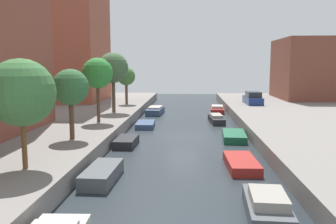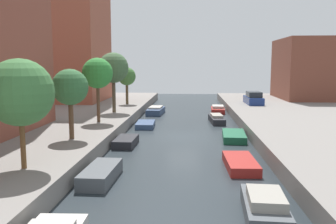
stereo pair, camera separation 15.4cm
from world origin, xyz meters
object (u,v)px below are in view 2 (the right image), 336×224
(moored_boat_left_2, at_px, (126,142))
(low_block_right, at_px, (316,69))
(street_tree_2, at_px, (98,74))
(moored_boat_left_1, at_px, (101,174))
(street_tree_4, at_px, (127,77))
(moored_boat_left_4, at_px, (156,111))
(moored_boat_right_3, at_px, (234,136))
(moored_boat_right_1, at_px, (265,206))
(moored_boat_right_5, at_px, (218,109))
(street_tree_3, at_px, (113,68))
(parked_car, at_px, (253,99))
(street_tree_0, at_px, (20,93))
(street_tree_1, at_px, (70,88))
(apartment_tower_far, at_px, (63,12))
(moored_boat_right_2, at_px, (240,163))
(moored_boat_left_3, at_px, (145,125))
(moored_boat_right_4, at_px, (217,119))

(moored_boat_left_2, bearing_deg, low_block_right, 50.32)
(street_tree_2, xyz_separation_m, moored_boat_left_1, (3.23, -12.18, -4.67))
(street_tree_4, xyz_separation_m, moored_boat_left_4, (3.64, -1.54, -3.89))
(moored_boat_left_2, bearing_deg, moored_boat_right_3, 18.02)
(street_tree_2, relative_size, moored_boat_right_1, 1.39)
(street_tree_2, height_order, moored_boat_right_5, street_tree_2)
(street_tree_2, distance_m, street_tree_3, 6.16)
(moored_boat_left_1, xyz_separation_m, moored_boat_left_4, (0.41, 24.26, 0.05))
(parked_car, bearing_deg, moored_boat_left_2, -122.79)
(street_tree_3, bearing_deg, moored_boat_right_5, 35.25)
(street_tree_0, height_order, street_tree_1, street_tree_0)
(moored_boat_left_4, relative_size, moored_boat_right_1, 1.17)
(moored_boat_left_1, xyz_separation_m, moored_boat_right_1, (7.28, -3.85, 0.08))
(apartment_tower_far, relative_size, moored_boat_right_3, 5.74)
(moored_boat_left_1, distance_m, moored_boat_left_4, 24.27)
(moored_boat_left_4, xyz_separation_m, moored_boat_right_2, (6.85, -21.60, -0.13))
(parked_car, distance_m, moored_boat_right_2, 24.61)
(street_tree_0, xyz_separation_m, parked_car, (15.31, 28.17, -2.87))
(street_tree_0, bearing_deg, moored_boat_right_2, 21.24)
(low_block_right, xyz_separation_m, moored_boat_left_2, (-22.06, -26.60, -4.86))
(apartment_tower_far, height_order, parked_car, apartment_tower_far)
(moored_boat_left_1, bearing_deg, moored_boat_left_2, 91.03)
(moored_boat_right_5, bearing_deg, street_tree_0, -111.77)
(low_block_right, bearing_deg, moored_boat_left_2, -129.68)
(moored_boat_left_1, distance_m, moored_boat_right_5, 27.22)
(street_tree_0, height_order, moored_boat_right_5, street_tree_0)
(moored_boat_right_2, bearing_deg, street_tree_4, 114.38)
(street_tree_0, relative_size, street_tree_4, 1.14)
(street_tree_2, distance_m, parked_car, 21.41)
(street_tree_3, bearing_deg, moored_boat_right_2, -56.21)
(moored_boat_right_2, bearing_deg, street_tree_1, 165.81)
(apartment_tower_far, distance_m, moored_boat_left_3, 22.49)
(low_block_right, xyz_separation_m, street_tree_0, (-25.15, -35.79, -0.64))
(street_tree_0, relative_size, street_tree_2, 0.95)
(moored_boat_left_2, distance_m, moored_boat_left_4, 16.49)
(street_tree_0, bearing_deg, street_tree_2, 90.00)
(moored_boat_right_3, bearing_deg, street_tree_3, 144.21)
(parked_car, distance_m, moored_boat_left_2, 22.61)
(moored_boat_right_1, height_order, moored_boat_right_2, moored_boat_right_1)
(street_tree_2, distance_m, moored_boat_right_2, 14.94)
(street_tree_4, bearing_deg, street_tree_3, -90.00)
(street_tree_0, bearing_deg, moored_boat_left_4, 81.94)
(street_tree_1, height_order, moored_boat_left_2, street_tree_1)
(street_tree_0, height_order, moored_boat_left_1, street_tree_0)
(moored_boat_right_3, bearing_deg, street_tree_2, 170.70)
(moored_boat_left_1, xyz_separation_m, moored_boat_right_4, (7.07, 18.53, 0.00))
(street_tree_0, distance_m, moored_boat_right_1, 11.53)
(street_tree_0, bearing_deg, moored_boat_left_1, 23.60)
(moored_boat_right_2, xyz_separation_m, moored_boat_right_3, (0.55, 7.71, 0.01))
(street_tree_0, relative_size, moored_boat_left_3, 1.50)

